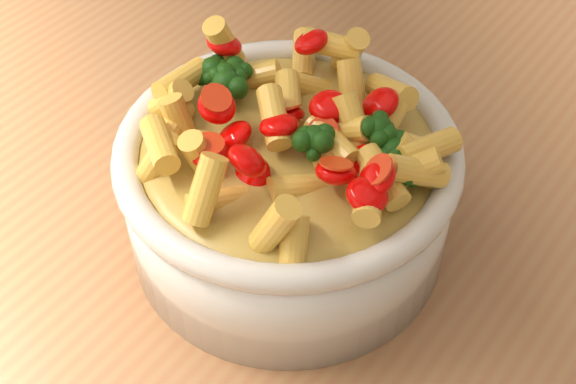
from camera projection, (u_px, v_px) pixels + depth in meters
The scene contains 3 objects.
table at pixel (263, 281), 0.67m from camera, with size 1.20×0.80×0.90m.
serving_bowl at pixel (288, 191), 0.53m from camera, with size 0.22×0.22×0.10m.
pasta_salad at pixel (288, 124), 0.49m from camera, with size 0.17×0.17×0.04m.
Camera 1 is at (0.26, -0.31, 1.33)m, focal length 50.00 mm.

